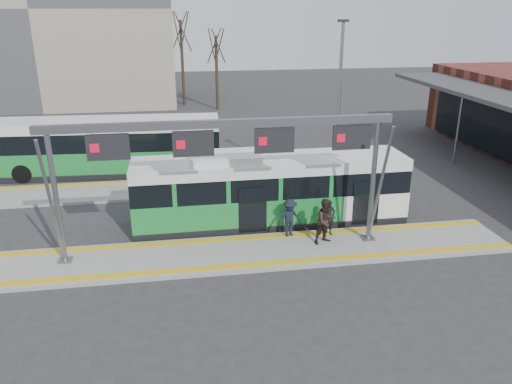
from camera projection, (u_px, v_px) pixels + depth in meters
ground at (237, 255)px, 19.58m from camera, size 120.00×120.00×0.00m
platform_main at (237, 253)px, 19.55m from camera, size 22.00×3.00×0.15m
platform_second at (143, 190)px, 26.36m from camera, size 20.00×3.00×0.15m
tactile_main at (237, 252)px, 19.52m from camera, size 22.00×2.65×0.02m
tactile_second at (144, 181)px, 27.39m from camera, size 20.00×0.35×0.02m
gantry at (225, 148)px, 18.26m from camera, size 13.00×1.68×5.20m
apartment_block at (44, 6)px, 47.60m from camera, size 24.50×12.50×18.40m
hero_bus at (270, 190)px, 22.11m from camera, size 12.01×2.61×3.30m
bg_bus_green at (107, 147)px, 28.63m from camera, size 12.91×3.43×3.19m
passenger_a at (329, 218)px, 20.72m from camera, size 0.64×0.51×1.55m
passenger_b at (326, 221)px, 19.99m from camera, size 1.11×0.99×1.89m
passenger_c at (290, 218)px, 20.59m from camera, size 1.16×0.82×1.64m
tree_left at (181, 32)px, 47.25m from camera, size 1.40×1.40×9.07m
tree_mid at (216, 46)px, 45.38m from camera, size 1.40×1.40×7.60m
lamp_east at (339, 104)px, 25.12m from camera, size 0.50×0.25×8.60m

